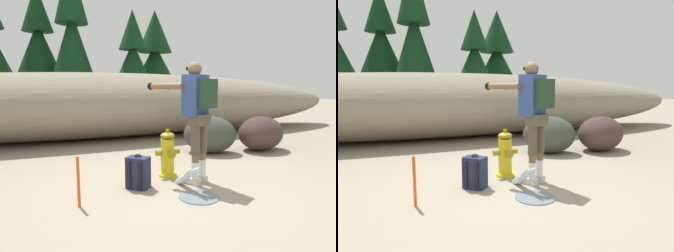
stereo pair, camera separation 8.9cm
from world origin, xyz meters
TOP-DOWN VIEW (x-y plane):
  - ground_plane at (0.00, 0.00)m, footprint 56.00×56.00m
  - dirt_embankment at (0.00, 4.49)m, footprint 16.36×3.20m
  - fire_hydrant at (0.08, 0.35)m, footprint 0.39×0.34m
  - hydrant_water_jet at (0.08, -0.32)m, footprint 0.51×1.12m
  - utility_worker at (0.32, -0.08)m, footprint 0.82×1.03m
  - spare_backpack at (-0.51, 0.01)m, footprint 0.36×0.36m
  - boulder_large at (1.56, 1.53)m, footprint 1.38×1.32m
  - boulder_mid at (2.74, 1.31)m, footprint 1.34×1.19m
  - pine_tree_left at (-1.59, 11.77)m, footprint 2.18×2.18m
  - pine_tree_center at (-0.20, 10.35)m, footprint 2.21×2.21m
  - pine_tree_right at (2.44, 9.83)m, footprint 2.01×2.01m
  - pine_tree_far_right at (4.27, 11.71)m, footprint 2.87×2.87m
  - survey_stake at (-1.35, -0.33)m, footprint 0.04×0.04m

SIDE VIEW (x-z plane):
  - ground_plane at x=0.00m, z-range -0.04..0.00m
  - hydrant_water_jet at x=0.08m, z-range -0.19..0.40m
  - spare_backpack at x=-0.51m, z-range -0.02..0.45m
  - survey_stake at x=-1.35m, z-range 0.00..0.60m
  - fire_hydrant at x=0.08m, z-range -0.03..0.71m
  - boulder_mid at x=2.74m, z-range 0.00..0.75m
  - boulder_large at x=1.56m, z-range 0.00..0.78m
  - dirt_embankment at x=0.00m, z-range 0.00..1.78m
  - utility_worker at x=0.32m, z-range 0.24..1.98m
  - pine_tree_right at x=2.44m, z-range 0.33..5.26m
  - pine_tree_far_right at x=4.27m, z-range 0.14..5.63m
  - pine_tree_left at x=-1.59m, z-range 0.50..6.66m
  - pine_tree_center at x=-0.20m, z-range 0.12..7.23m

